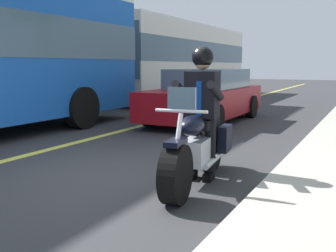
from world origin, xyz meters
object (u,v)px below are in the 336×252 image
at_px(car_silver, 206,96).
at_px(bus_far, 180,57).
at_px(rider_main, 202,101).
at_px(motorcycle_main, 198,148).

bearing_deg(car_silver, bus_far, -149.14).
height_order(rider_main, bus_far, bus_far).
bearing_deg(bus_far, motorcycle_main, 26.78).
xyz_separation_m(motorcycle_main, rider_main, (-0.19, -0.03, 0.58)).
bearing_deg(rider_main, car_silver, -158.53).
relative_size(rider_main, bus_far, 0.16).
bearing_deg(motorcycle_main, car_silver, -158.97).
bearing_deg(car_silver, motorcycle_main, 21.03).
distance_m(bus_far, car_silver, 8.06).
height_order(motorcycle_main, rider_main, rider_main).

